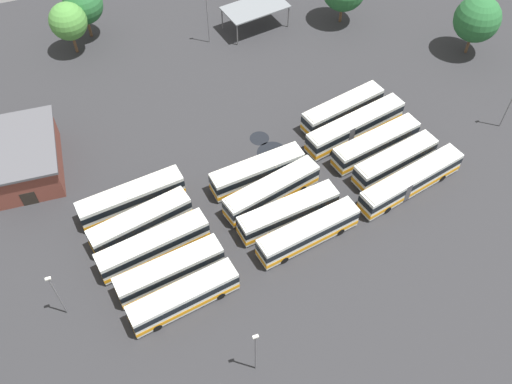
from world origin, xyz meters
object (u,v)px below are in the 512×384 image
object	(u,v)px
bus_row2_slot2	(376,144)
bus_row1_slot2	(272,190)
bus_row0_slot3	(141,222)
bus_row2_slot0	(411,181)
bus_row0_slot0	(184,297)
lamp_post_near_entrance	(207,15)
bus_row0_slot4	(132,198)
depot_building	(24,158)
bus_row1_slot0	(308,232)
bus_row2_slot4	(343,109)
tree_northwest	(83,4)
bus_row0_slot1	(170,271)
lamp_post_by_building	(512,100)
tree_northeast	(477,19)
bus_row1_slot3	(257,171)
bus_row2_slot1	(395,161)
lamp_post_far_corner	(57,294)
bus_row2_slot3	(355,126)
bus_row0_slot2	(154,245)
lamp_post_mid_lot	(256,351)
tree_south_edge	(68,21)
bus_row1_slot1	(288,212)
maintenance_shelter	(255,8)

from	to	relation	value
bus_row2_slot2	bus_row1_slot2	bearing A→B (deg)	-170.38
bus_row0_slot3	bus_row2_slot0	xyz separation A→B (m)	(32.77, -5.29, 0.00)
bus_row0_slot0	lamp_post_near_entrance	distance (m)	46.54
bus_row0_slot4	depot_building	bearing A→B (deg)	137.57
bus_row0_slot0	bus_row1_slot0	distance (m)	15.99
bus_row0_slot4	bus_row2_slot4	xyz separation A→B (m)	(30.69, 5.36, -0.00)
bus_row2_slot2	tree_northwest	world-z (taller)	tree_northwest
bus_row2_slot0	bus_row1_slot0	bearing A→B (deg)	-169.82
bus_row0_slot1	bus_row0_slot3	size ratio (longest dim) A/B	0.99
bus_row2_slot0	depot_building	bearing A→B (deg)	156.12
bus_row0_slot3	lamp_post_by_building	size ratio (longest dim) A/B	1.44
bus_row2_slot0	tree_northeast	world-z (taller)	tree_northeast
bus_row1_slot0	tree_northwest	bearing A→B (deg)	109.42
bus_row1_slot3	bus_row2_slot2	bearing A→B (deg)	-2.93
bus_row0_slot1	bus_row0_slot3	distance (m)	7.66
bus_row0_slot1	bus_row2_slot4	distance (m)	33.42
bus_row2_slot1	lamp_post_near_entrance	xyz separation A→B (m)	(-14.39, 34.08, 3.19)
bus_row1_slot2	tree_northeast	distance (m)	42.93
bus_row2_slot2	lamp_post_by_building	bearing A→B (deg)	-4.38
bus_row0_slot3	lamp_post_far_corner	size ratio (longest dim) A/B	1.72
bus_row2_slot0	bus_row2_slot3	distance (m)	11.24
bus_row0_slot0	bus_row0_slot2	size ratio (longest dim) A/B	0.93
bus_row0_slot1	bus_row2_slot4	size ratio (longest dim) A/B	0.97
lamp_post_near_entrance	lamp_post_by_building	bearing A→B (deg)	-44.73
bus_row0_slot4	lamp_post_mid_lot	world-z (taller)	lamp_post_mid_lot
bus_row2_slot2	lamp_post_near_entrance	bearing A→B (deg)	113.84
bus_row0_slot4	tree_south_edge	world-z (taller)	tree_south_edge
bus_row2_slot1	bus_row2_slot3	xyz separation A→B (m)	(-2.04, 7.39, 0.00)
lamp_post_mid_lot	lamp_post_far_corner	bearing A→B (deg)	143.21
bus_row2_slot1	tree_northeast	world-z (taller)	tree_northeast
bus_row2_slot0	depot_building	world-z (taller)	depot_building
bus_row0_slot4	bus_row1_slot1	world-z (taller)	same
bus_row0_slot0	lamp_post_far_corner	bearing A→B (deg)	164.07
tree_northeast	tree_northwest	bearing A→B (deg)	155.99
lamp_post_by_building	maintenance_shelter	bearing A→B (deg)	126.01
bus_row1_slot2	lamp_post_by_building	world-z (taller)	lamp_post_by_building
bus_row1_slot0	bus_row0_slot4	bearing A→B (deg)	146.58
bus_row1_slot1	maintenance_shelter	size ratio (longest dim) A/B	1.16
bus_row0_slot3	bus_row1_slot3	world-z (taller)	same
bus_row1_slot0	lamp_post_far_corner	bearing A→B (deg)	179.35
depot_building	bus_row1_slot3	bearing A→B (deg)	-23.26
bus_row2_slot0	bus_row0_slot3	bearing A→B (deg)	170.84
bus_row2_slot0	lamp_post_by_building	distance (m)	18.88
bus_row0_slot3	tree_northwest	xyz separation A→B (m)	(0.73, 40.52, 4.00)
bus_row0_slot2	lamp_post_near_entrance	distance (m)	40.26
lamp_post_far_corner	lamp_post_mid_lot	bearing A→B (deg)	-36.79
bus_row2_slot3	bus_row2_slot4	xyz separation A→B (m)	(-0.12, 3.57, -0.00)
bus_row2_slot3	bus_row1_slot0	bearing A→B (deg)	-132.92
bus_row1_slot3	bus_row2_slot4	size ratio (longest dim) A/B	0.98
maintenance_shelter	lamp_post_near_entrance	xyz separation A→B (m)	(-8.22, -1.13, 1.24)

